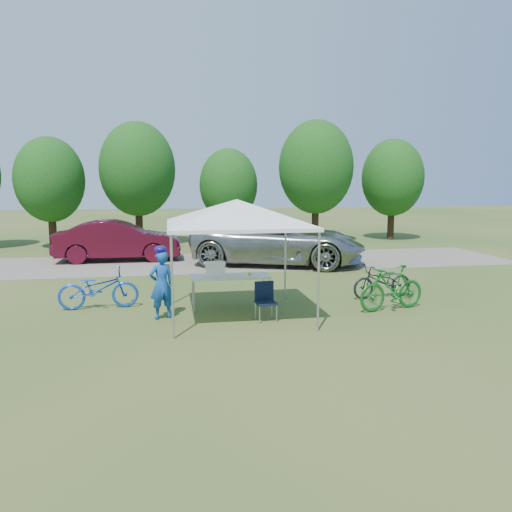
% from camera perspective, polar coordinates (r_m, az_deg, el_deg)
% --- Properties ---
extents(ground, '(100.00, 100.00, 0.00)m').
position_cam_1_polar(ground, '(11.81, -2.14, -6.85)').
color(ground, '#2D5119').
rests_on(ground, ground).
extents(gravel_strip, '(24.00, 5.00, 0.02)m').
position_cam_1_polar(gravel_strip, '(19.60, -5.32, -0.74)').
color(gravel_strip, gray).
rests_on(gravel_strip, ground).
extents(canopy, '(4.53, 4.53, 3.00)m').
position_cam_1_polar(canopy, '(11.40, -2.21, 6.12)').
color(canopy, '#A5A5AA').
rests_on(canopy, ground).
extents(treeline, '(24.89, 4.28, 6.30)m').
position_cam_1_polar(treeline, '(25.37, -7.23, 9.28)').
color(treeline, '#382314').
rests_on(treeline, ground).
extents(folding_table, '(1.96, 0.81, 0.80)m').
position_cam_1_polar(folding_table, '(12.48, -2.97, -2.44)').
color(folding_table, white).
rests_on(folding_table, ground).
extents(folding_chair, '(0.48, 0.49, 0.87)m').
position_cam_1_polar(folding_chair, '(11.37, 1.04, -4.77)').
color(folding_chair, black).
rests_on(folding_chair, ground).
extents(cooler, '(0.49, 0.33, 0.35)m').
position_cam_1_polar(cooler, '(12.41, -4.68, -1.48)').
color(cooler, white).
rests_on(cooler, folding_table).
extents(ice_cream_cup, '(0.09, 0.09, 0.06)m').
position_cam_1_polar(ice_cream_cup, '(12.49, -0.73, -2.07)').
color(ice_cream_cup, gold).
rests_on(ice_cream_cup, folding_table).
extents(cyclist, '(0.67, 0.55, 1.58)m').
position_cam_1_polar(cyclist, '(11.61, -10.74, -3.26)').
color(cyclist, '#1448A4').
rests_on(cyclist, ground).
extents(bike_blue, '(1.97, 0.80, 1.01)m').
position_cam_1_polar(bike_blue, '(12.97, -17.56, -3.56)').
color(bike_blue, blue).
rests_on(bike_blue, ground).
extents(bike_green, '(1.91, 0.92, 1.11)m').
position_cam_1_polar(bike_green, '(12.66, 15.26, -3.54)').
color(bike_green, '#166320').
rests_on(bike_green, ground).
extents(bike_dark, '(1.85, 0.90, 0.93)m').
position_cam_1_polar(bike_dark, '(13.94, 14.29, -2.79)').
color(bike_dark, black).
rests_on(bike_dark, ground).
extents(minivan, '(7.15, 5.08, 1.81)m').
position_cam_1_polar(minivan, '(19.01, 2.55, 1.79)').
color(minivan, '#A0A19D').
rests_on(minivan, gravel_strip).
extents(sedan, '(4.90, 1.75, 1.61)m').
position_cam_1_polar(sedan, '(20.62, -15.48, 1.72)').
color(sedan, '#510D20').
rests_on(sedan, gravel_strip).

